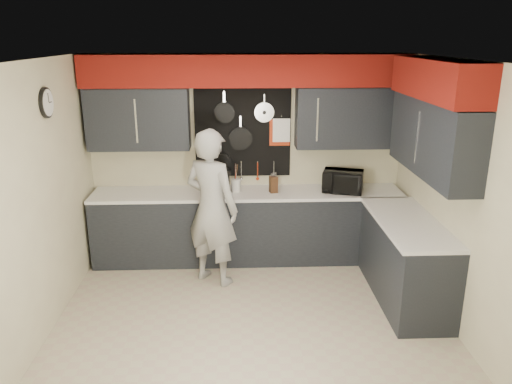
{
  "coord_description": "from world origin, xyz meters",
  "views": [
    {
      "loc": [
        -0.15,
        -4.55,
        2.81
      ],
      "look_at": [
        0.07,
        0.5,
        1.21
      ],
      "focal_mm": 35.0,
      "sensor_mm": 36.0,
      "label": 1
    }
  ],
  "objects_px": {
    "microwave": "(343,181)",
    "coffee_maker": "(223,181)",
    "knife_block": "(273,185)",
    "person": "(212,208)",
    "utensil_crock": "(236,185)"
  },
  "relations": [
    {
      "from": "knife_block",
      "to": "coffee_maker",
      "type": "relative_size",
      "value": 0.66
    },
    {
      "from": "person",
      "to": "utensil_crock",
      "type": "bearing_deg",
      "value": -81.58
    },
    {
      "from": "coffee_maker",
      "to": "knife_block",
      "type": "bearing_deg",
      "value": -17.6
    },
    {
      "from": "knife_block",
      "to": "utensil_crock",
      "type": "distance_m",
      "value": 0.48
    },
    {
      "from": "utensil_crock",
      "to": "coffee_maker",
      "type": "bearing_deg",
      "value": -160.43
    },
    {
      "from": "microwave",
      "to": "coffee_maker",
      "type": "xyz_separation_m",
      "value": [
        -1.51,
        0.01,
        0.02
      ]
    },
    {
      "from": "person",
      "to": "knife_block",
      "type": "bearing_deg",
      "value": -110.84
    },
    {
      "from": "microwave",
      "to": "knife_block",
      "type": "xyz_separation_m",
      "value": [
        -0.87,
        0.01,
        -0.03
      ]
    },
    {
      "from": "microwave",
      "to": "utensil_crock",
      "type": "height_order",
      "value": "microwave"
    },
    {
      "from": "microwave",
      "to": "knife_block",
      "type": "distance_m",
      "value": 0.87
    },
    {
      "from": "microwave",
      "to": "coffee_maker",
      "type": "relative_size",
      "value": 1.6
    },
    {
      "from": "coffee_maker",
      "to": "person",
      "type": "height_order",
      "value": "person"
    },
    {
      "from": "knife_block",
      "to": "person",
      "type": "relative_size",
      "value": 0.11
    },
    {
      "from": "coffee_maker",
      "to": "person",
      "type": "relative_size",
      "value": 0.17
    },
    {
      "from": "utensil_crock",
      "to": "knife_block",
      "type": "bearing_deg",
      "value": -7.76
    }
  ]
}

